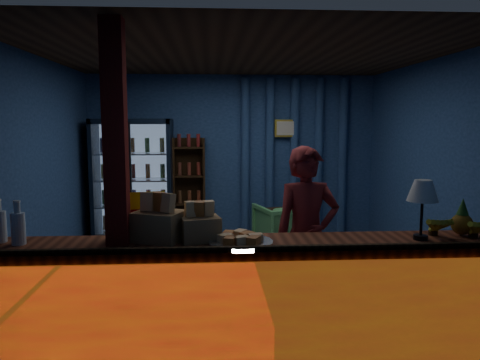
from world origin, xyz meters
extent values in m
plane|color=#515154|center=(0.00, 0.00, 0.00)|extent=(4.60, 4.60, 0.00)
plane|color=navy|center=(0.00, 2.20, 1.30)|extent=(4.60, 0.00, 4.60)
plane|color=navy|center=(0.00, -2.20, 1.30)|extent=(4.60, 0.00, 4.60)
plane|color=navy|center=(-2.30, 0.00, 1.30)|extent=(0.00, 4.40, 4.40)
plane|color=navy|center=(2.30, 0.00, 1.30)|extent=(0.00, 4.40, 4.40)
plane|color=#472D19|center=(0.00, 0.00, 2.60)|extent=(4.60, 4.60, 0.00)
cube|color=brown|center=(0.00, -1.90, 0.47)|extent=(4.40, 0.55, 0.95)
cube|color=red|center=(0.00, -2.19, 0.47)|extent=(4.35, 0.02, 0.81)
cube|color=#31200F|center=(0.00, -2.17, 0.97)|extent=(4.40, 0.04, 0.04)
cube|color=maroon|center=(-1.05, -1.90, 1.30)|extent=(0.16, 0.16, 2.60)
cube|color=black|center=(-1.55, 2.12, 0.95)|extent=(1.20, 0.06, 1.90)
cube|color=black|center=(-2.12, 1.85, 0.95)|extent=(0.06, 0.60, 1.90)
cube|color=black|center=(-0.98, 1.85, 0.95)|extent=(0.06, 0.60, 1.90)
cube|color=black|center=(-1.55, 1.85, 1.86)|extent=(1.20, 0.60, 0.08)
cube|color=black|center=(-1.55, 1.85, 0.04)|extent=(1.20, 0.60, 0.08)
cube|color=#99B2D8|center=(-1.55, 2.07, 0.95)|extent=(1.08, 0.02, 1.74)
cube|color=white|center=(-1.55, 1.57, 0.95)|extent=(1.12, 0.02, 1.78)
cube|color=black|center=(-1.55, 1.55, 0.95)|extent=(0.05, 0.05, 1.80)
cube|color=silver|center=(-1.55, 1.85, 0.17)|extent=(1.08, 0.48, 0.02)
cylinder|color=#A15317|center=(-2.00, 1.85, 0.30)|extent=(0.07, 0.07, 0.22)
cylinder|color=#216218|center=(-1.77, 1.85, 0.30)|extent=(0.07, 0.07, 0.22)
cylinder|color=#A9981A|center=(-1.55, 1.85, 0.30)|extent=(0.07, 0.07, 0.22)
cylinder|color=navy|center=(-1.32, 1.85, 0.30)|extent=(0.07, 0.07, 0.22)
cylinder|color=maroon|center=(-1.10, 1.85, 0.30)|extent=(0.07, 0.07, 0.22)
cube|color=silver|center=(-1.55, 1.85, 0.57)|extent=(1.08, 0.48, 0.02)
cylinder|color=#216218|center=(-2.00, 1.85, 0.70)|extent=(0.07, 0.07, 0.22)
cylinder|color=#A9981A|center=(-1.77, 1.85, 0.70)|extent=(0.07, 0.07, 0.22)
cylinder|color=navy|center=(-1.55, 1.85, 0.70)|extent=(0.07, 0.07, 0.22)
cylinder|color=maroon|center=(-1.32, 1.85, 0.70)|extent=(0.07, 0.07, 0.22)
cylinder|color=#A15317|center=(-1.10, 1.85, 0.70)|extent=(0.07, 0.07, 0.22)
cube|color=silver|center=(-1.55, 1.85, 0.97)|extent=(1.08, 0.48, 0.02)
cylinder|color=#A9981A|center=(-2.00, 1.85, 1.10)|extent=(0.07, 0.07, 0.22)
cylinder|color=navy|center=(-1.77, 1.85, 1.10)|extent=(0.07, 0.07, 0.22)
cylinder|color=maroon|center=(-1.55, 1.85, 1.10)|extent=(0.07, 0.07, 0.22)
cylinder|color=#A15317|center=(-1.32, 1.85, 1.10)|extent=(0.07, 0.07, 0.22)
cylinder|color=#216218|center=(-1.10, 1.85, 1.10)|extent=(0.07, 0.07, 0.22)
cube|color=silver|center=(-1.55, 1.85, 1.37)|extent=(1.08, 0.48, 0.02)
cylinder|color=navy|center=(-2.00, 1.85, 1.50)|extent=(0.07, 0.07, 0.22)
cylinder|color=maroon|center=(-1.77, 1.85, 1.50)|extent=(0.07, 0.07, 0.22)
cylinder|color=#A15317|center=(-1.55, 1.85, 1.50)|extent=(0.07, 0.07, 0.22)
cylinder|color=#216218|center=(-1.32, 1.85, 1.50)|extent=(0.07, 0.07, 0.22)
cylinder|color=#A9981A|center=(-1.10, 1.85, 1.50)|extent=(0.07, 0.07, 0.22)
cube|color=#31200F|center=(-0.70, 2.15, 0.80)|extent=(0.50, 0.02, 1.60)
cube|color=#31200F|center=(-0.93, 2.02, 0.80)|extent=(0.03, 0.28, 1.60)
cube|color=#31200F|center=(-0.46, 2.02, 0.80)|extent=(0.03, 0.28, 1.60)
cube|color=#31200F|center=(-0.70, 2.02, 0.10)|extent=(0.46, 0.26, 0.02)
cube|color=#31200F|center=(-0.70, 2.02, 0.55)|extent=(0.46, 0.26, 0.02)
cube|color=#31200F|center=(-0.70, 2.02, 1.00)|extent=(0.46, 0.26, 0.02)
cube|color=#31200F|center=(-0.70, 2.02, 1.45)|extent=(0.46, 0.26, 0.02)
cylinder|color=navy|center=(0.20, 2.14, 1.30)|extent=(0.14, 0.14, 2.50)
cylinder|color=navy|center=(0.60, 2.14, 1.30)|extent=(0.14, 0.14, 2.50)
cylinder|color=navy|center=(1.00, 2.14, 1.30)|extent=(0.14, 0.14, 2.50)
cylinder|color=navy|center=(1.40, 2.14, 1.30)|extent=(0.14, 0.14, 2.50)
cylinder|color=navy|center=(1.80, 2.14, 1.30)|extent=(0.14, 0.14, 2.50)
cube|color=yellow|center=(0.85, 2.10, 1.75)|extent=(0.36, 0.03, 0.28)
cube|color=silver|center=(0.85, 2.08, 1.75)|extent=(0.30, 0.01, 0.22)
imported|color=maroon|center=(0.51, -1.27, 0.82)|extent=(0.64, 0.45, 1.65)
imported|color=#53A65E|center=(0.69, 1.28, 0.33)|extent=(0.90, 0.91, 0.67)
cube|color=#31200F|center=(0.80, 1.54, 0.27)|extent=(0.69, 0.58, 0.54)
cylinder|color=#31200F|center=(0.80, 1.54, 0.59)|extent=(0.11, 0.11, 0.11)
cube|color=#FFEB0D|center=(-0.94, -1.68, 1.13)|extent=(0.45, 0.19, 0.36)
cube|color=red|center=(-0.94, -1.70, 1.13)|extent=(0.37, 0.12, 0.09)
cylinder|color=silver|center=(-1.79, -1.87, 1.07)|extent=(0.10, 0.10, 0.24)
cylinder|color=silver|center=(-1.79, -1.87, 1.24)|extent=(0.05, 0.05, 0.09)
cylinder|color=white|center=(-1.79, -1.87, 1.28)|extent=(0.05, 0.05, 0.02)
cube|color=#9E834C|center=(-0.76, -1.82, 1.06)|extent=(0.44, 0.40, 0.23)
cube|color=orange|center=(-0.84, -1.78, 1.25)|extent=(0.11, 0.09, 0.15)
cube|color=orange|center=(-0.76, -1.82, 1.25)|extent=(0.11, 0.09, 0.15)
cube|color=orange|center=(-0.68, -1.85, 1.25)|extent=(0.11, 0.09, 0.15)
cube|color=#9E834C|center=(-0.44, -1.84, 1.04)|extent=(0.33, 0.30, 0.19)
cube|color=orange|center=(-0.51, -1.86, 1.20)|extent=(0.09, 0.07, 0.12)
cube|color=orange|center=(-0.44, -1.84, 1.20)|extent=(0.09, 0.07, 0.12)
cube|color=orange|center=(-0.37, -1.83, 1.20)|extent=(0.09, 0.07, 0.12)
cylinder|color=silver|center=(-0.13, -1.97, 0.96)|extent=(0.49, 0.49, 0.03)
cube|color=orange|center=(-0.04, -1.97, 1.00)|extent=(0.11, 0.07, 0.05)
cube|color=orange|center=(-0.07, -1.90, 1.00)|extent=(0.13, 0.13, 0.05)
cube|color=orange|center=(-0.13, -1.88, 1.00)|extent=(0.07, 0.11, 0.05)
cube|color=orange|center=(-0.20, -1.90, 1.00)|extent=(0.13, 0.13, 0.05)
cube|color=orange|center=(-0.23, -1.97, 1.00)|extent=(0.11, 0.07, 0.05)
cube|color=orange|center=(-0.20, -2.04, 1.00)|extent=(0.13, 0.13, 0.05)
cube|color=orange|center=(-0.13, -2.07, 1.00)|extent=(0.07, 0.11, 0.05)
cube|color=orange|center=(-0.07, -2.04, 1.00)|extent=(0.13, 0.13, 0.05)
cylinder|color=black|center=(1.27, -1.92, 0.97)|extent=(0.11, 0.11, 0.04)
cylinder|color=black|center=(1.27, -1.92, 1.13)|extent=(0.02, 0.02, 0.33)
cone|color=white|center=(1.27, -1.92, 1.34)|extent=(0.24, 0.24, 0.17)
sphere|color=#935C1A|center=(1.66, -1.81, 1.05)|extent=(0.17, 0.17, 0.17)
cone|color=#265B1F|center=(1.66, -1.81, 1.19)|extent=(0.10, 0.10, 0.13)
camera|label=1|loc=(-0.35, -5.38, 1.87)|focal=35.00mm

